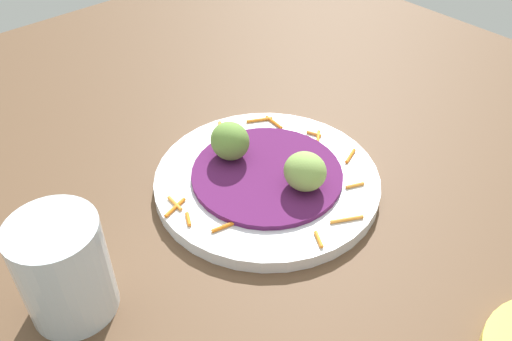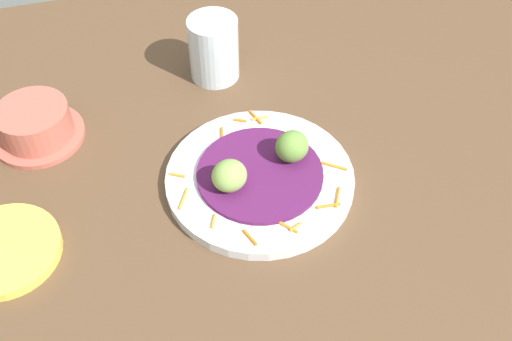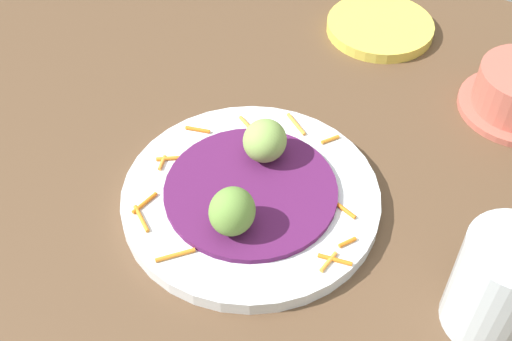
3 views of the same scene
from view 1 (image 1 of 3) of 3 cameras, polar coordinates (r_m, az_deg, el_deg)
The scene contains 7 objects.
table_surface at distance 66.13cm, azimuth -0.87°, elevation 0.31°, with size 110.00×110.00×2.00cm, color brown.
main_plate at distance 61.52cm, azimuth 1.16°, elevation -1.13°, with size 25.71×25.71×1.54cm, color silver.
cabbage_bed at distance 60.82cm, azimuth 1.18°, elevation -0.36°, with size 17.20×17.20×0.63cm, color #51194C.
carrot_garnish at distance 61.63cm, azimuth 1.56°, elevation 0.14°, with size 23.58×23.61×0.40cm.
guac_scoop_left at distance 57.55cm, azimuth 5.22°, elevation -0.12°, with size 4.41×4.69×4.27cm, color #84A851.
guac_scoop_center at distance 61.20cm, azimuth -2.56°, elevation 3.00°, with size 4.61×4.25×4.53cm, color olive.
water_glass at distance 49.67cm, azimuth -19.78°, elevation -9.85°, with size 7.84×7.84×10.27cm, color silver.
Camera 1 is at (33.11, 38.61, 43.26)cm, focal length 37.56 mm.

